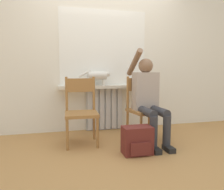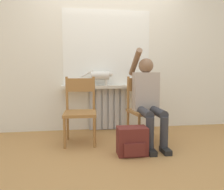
{
  "view_description": "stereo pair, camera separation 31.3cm",
  "coord_description": "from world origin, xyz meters",
  "px_view_note": "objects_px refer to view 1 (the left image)",
  "views": [
    {
      "loc": [
        -0.77,
        -2.37,
        0.98
      ],
      "look_at": [
        0.0,
        0.64,
        0.64
      ],
      "focal_mm": 35.0,
      "sensor_mm": 36.0,
      "label": 1
    },
    {
      "loc": [
        -0.47,
        -2.43,
        0.98
      ],
      "look_at": [
        0.0,
        0.64,
        0.64
      ],
      "focal_mm": 35.0,
      "sensor_mm": 36.0,
      "label": 2
    }
  ],
  "objects_px": {
    "chair_right": "(144,108)",
    "person": "(148,96)",
    "chair_left": "(81,110)",
    "backpack": "(137,141)",
    "cat": "(98,76)"
  },
  "relations": [
    {
      "from": "chair_right",
      "to": "person",
      "type": "distance_m",
      "value": 0.23
    },
    {
      "from": "chair_left",
      "to": "person",
      "type": "height_order",
      "value": "person"
    },
    {
      "from": "cat",
      "to": "backpack",
      "type": "distance_m",
      "value": 1.34
    },
    {
      "from": "person",
      "to": "cat",
      "type": "distance_m",
      "value": 0.92
    },
    {
      "from": "chair_left",
      "to": "cat",
      "type": "distance_m",
      "value": 0.77
    },
    {
      "from": "chair_right",
      "to": "person",
      "type": "bearing_deg",
      "value": -96.36
    },
    {
      "from": "person",
      "to": "cat",
      "type": "bearing_deg",
      "value": 131.62
    },
    {
      "from": "chair_left",
      "to": "backpack",
      "type": "relative_size",
      "value": 2.6
    },
    {
      "from": "chair_right",
      "to": "backpack",
      "type": "height_order",
      "value": "chair_right"
    },
    {
      "from": "chair_left",
      "to": "person",
      "type": "xyz_separation_m",
      "value": [
        0.91,
        -0.13,
        0.19
      ]
    },
    {
      "from": "cat",
      "to": "backpack",
      "type": "height_order",
      "value": "cat"
    },
    {
      "from": "chair_right",
      "to": "backpack",
      "type": "bearing_deg",
      "value": -129.01
    },
    {
      "from": "backpack",
      "to": "chair_left",
      "type": "bearing_deg",
      "value": 136.97
    },
    {
      "from": "person",
      "to": "chair_right",
      "type": "bearing_deg",
      "value": 93.39
    },
    {
      "from": "person",
      "to": "cat",
      "type": "relative_size",
      "value": 2.54
    }
  ]
}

